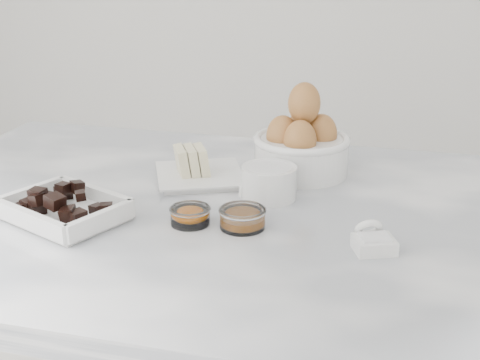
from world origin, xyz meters
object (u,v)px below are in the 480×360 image
butter_plate (198,169)px  vanilla_spoon (261,187)px  egg_bowl (302,144)px  zest_bowl (190,215)px  salt_spoon (373,240)px  chocolate_dish (64,206)px  honey_bowl (242,218)px  sugar_ramekin (269,181)px

butter_plate → vanilla_spoon: bearing=-18.6°
egg_bowl → zest_bowl: 0.31m
zest_bowl → salt_spoon: size_ratio=0.79×
vanilla_spoon → salt_spoon: 0.26m
chocolate_dish → butter_plate: 0.27m
honey_bowl → zest_bowl: (-0.08, -0.01, -0.00)m
butter_plate → vanilla_spoon: (0.13, -0.04, -0.01)m
chocolate_dish → sugar_ramekin: bearing=30.4°
chocolate_dish → butter_plate: size_ratio=1.10×
egg_bowl → honey_bowl: (-0.04, -0.27, -0.04)m
chocolate_dish → sugar_ramekin: 0.34m
honey_bowl → salt_spoon: size_ratio=0.90×
chocolate_dish → zest_bowl: chocolate_dish is taller
vanilla_spoon → salt_spoon: size_ratio=0.92×
salt_spoon → honey_bowl: bearing=172.7°
sugar_ramekin → salt_spoon: size_ratio=1.14×
sugar_ramekin → honey_bowl: sugar_ramekin is taller
zest_bowl → salt_spoon: salt_spoon is taller
zest_bowl → honey_bowl: bearing=5.3°
chocolate_dish → vanilla_spoon: (0.28, 0.18, -0.01)m
chocolate_dish → zest_bowl: size_ratio=3.45×
sugar_ramekin → butter_plate: bearing=159.8°
zest_bowl → vanilla_spoon: (0.08, 0.15, -0.00)m
vanilla_spoon → butter_plate: bearing=161.4°
butter_plate → egg_bowl: (0.17, 0.08, 0.04)m
chocolate_dish → egg_bowl: size_ratio=1.24×
chocolate_dish → vanilla_spoon: bearing=33.4°
sugar_ramekin → zest_bowl: 0.17m
egg_bowl → honey_bowl: bearing=-99.2°
honey_bowl → vanilla_spoon: (-0.00, 0.14, -0.00)m
butter_plate → zest_bowl: 0.20m
honey_bowl → vanilla_spoon: bearing=91.8°
egg_bowl → zest_bowl: (-0.13, -0.28, -0.04)m
salt_spoon → egg_bowl: bearing=117.9°
butter_plate → salt_spoon: butter_plate is taller
butter_plate → honey_bowl: size_ratio=2.78×
salt_spoon → zest_bowl: bearing=176.4°
vanilla_spoon → salt_spoon: bearing=-39.3°
sugar_ramekin → honey_bowl: size_ratio=1.28×
honey_bowl → egg_bowl: bearing=80.8°
sugar_ramekin → vanilla_spoon: size_ratio=1.25×
sugar_ramekin → egg_bowl: egg_bowl is taller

